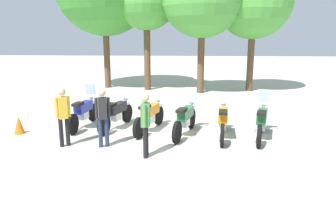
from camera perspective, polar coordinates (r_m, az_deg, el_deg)
ground_plane at (r=9.53m, az=-0.19°, el=-5.92°), size 80.00×80.00×0.00m
motorcycle_0 at (r=10.37m, az=-15.63°, el=-1.93°), size 0.62×2.19×1.37m
motorcycle_1 at (r=9.99m, az=-9.68°, el=-2.27°), size 0.83×2.14×0.99m
motorcycle_2 at (r=9.58m, az=-3.45°, el=-2.73°), size 0.85×2.12×0.99m
motorcycle_3 at (r=9.19m, az=3.28°, el=-3.27°), size 0.84×2.13×1.37m
motorcycle_4 at (r=9.10m, az=10.30°, el=-3.69°), size 0.66×2.19×0.99m
motorcycle_5 at (r=9.27m, az=17.27°, el=-3.66°), size 0.85×2.12×1.37m
person_0 at (r=8.57m, az=-19.22°, el=-2.12°), size 0.38×0.30×1.62m
person_1 at (r=7.39m, az=-4.28°, el=-3.72°), size 0.21×0.40×1.61m
person_2 at (r=8.24m, az=-12.22°, el=-2.33°), size 0.40×0.27×1.61m
tree_3 at (r=17.33m, az=15.90°, el=17.76°), size 4.04×4.04×6.86m
traffic_cone at (r=10.41m, az=-26.33°, el=-4.07°), size 0.32×0.32×0.55m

